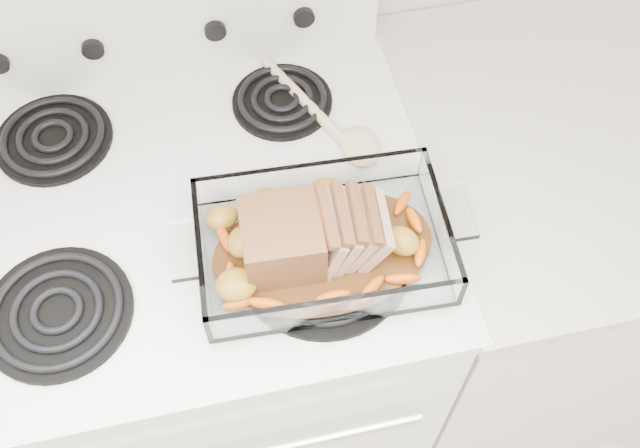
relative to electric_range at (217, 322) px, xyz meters
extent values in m
cube|color=white|center=(0.00, 0.00, -0.02)|extent=(0.76, 0.65, 0.92)
cube|color=white|center=(0.00, 0.00, 0.44)|extent=(0.78, 0.67, 0.02)
cube|color=white|center=(0.00, 0.29, 0.54)|extent=(0.76, 0.06, 0.18)
cylinder|color=black|center=(-0.19, -0.16, 0.46)|extent=(0.21, 0.21, 0.01)
cylinder|color=black|center=(0.19, -0.16, 0.46)|extent=(0.25, 0.25, 0.01)
cylinder|color=black|center=(-0.19, 0.16, 0.46)|extent=(0.19, 0.19, 0.01)
cylinder|color=black|center=(0.19, 0.16, 0.46)|extent=(0.17, 0.17, 0.01)
cylinder|color=black|center=(-0.10, 0.26, 0.54)|extent=(0.04, 0.02, 0.04)
cylinder|color=black|center=(0.10, 0.26, 0.54)|extent=(0.04, 0.02, 0.04)
cylinder|color=black|center=(0.25, 0.26, 0.54)|extent=(0.04, 0.02, 0.04)
cube|color=silver|center=(0.66, 0.00, -0.03)|extent=(0.55, 0.65, 0.90)
cube|color=silver|center=(0.66, 0.00, 0.43)|extent=(0.58, 0.68, 0.03)
cube|color=white|center=(0.19, -0.15, 0.47)|extent=(0.35, 0.23, 0.01)
cube|color=white|center=(0.19, -0.26, 0.50)|extent=(0.35, 0.01, 0.06)
cube|color=white|center=(0.19, -0.04, 0.50)|extent=(0.35, 0.01, 0.06)
cube|color=white|center=(0.02, -0.15, 0.50)|extent=(0.01, 0.23, 0.06)
cube|color=white|center=(0.36, -0.15, 0.50)|extent=(0.01, 0.23, 0.06)
cylinder|color=#4B2A10|center=(0.19, -0.15, 0.47)|extent=(0.20, 0.20, 0.00)
cube|color=brown|center=(0.13, -0.15, 0.52)|extent=(0.11, 0.11, 0.09)
cube|color=tan|center=(0.20, -0.15, 0.51)|extent=(0.04, 0.11, 0.08)
cube|color=tan|center=(0.22, -0.15, 0.51)|extent=(0.04, 0.10, 0.08)
cube|color=tan|center=(0.24, -0.15, 0.51)|extent=(0.05, 0.10, 0.08)
cube|color=tan|center=(0.26, -0.15, 0.51)|extent=(0.05, 0.10, 0.07)
ellipsoid|color=orange|center=(0.07, -0.22, 0.48)|extent=(0.05, 0.02, 0.02)
ellipsoid|color=orange|center=(0.29, -0.22, 0.48)|extent=(0.05, 0.02, 0.02)
ellipsoid|color=orange|center=(0.32, -0.13, 0.48)|extent=(0.05, 0.02, 0.02)
ellipsoid|color=orange|center=(0.06, -0.11, 0.48)|extent=(0.05, 0.02, 0.02)
ellipsoid|color=#A16D1F|center=(0.06, -0.08, 0.49)|extent=(0.05, 0.05, 0.04)
ellipsoid|color=#A16D1F|center=(0.21, -0.07, 0.49)|extent=(0.05, 0.05, 0.04)
ellipsoid|color=#A16D1F|center=(0.30, -0.17, 0.49)|extent=(0.05, 0.05, 0.04)
cylinder|color=beige|center=(0.22, 0.15, 0.46)|extent=(0.11, 0.22, 0.02)
ellipsoid|color=beige|center=(0.29, 0.03, 0.46)|extent=(0.06, 0.08, 0.02)
camera|label=1|loc=(0.07, -0.66, 1.36)|focal=40.00mm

